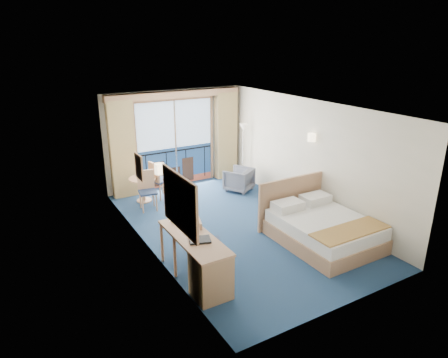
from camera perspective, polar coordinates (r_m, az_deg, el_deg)
floor at (r=9.02m, az=1.64°, el=-6.82°), size 6.50×6.50×0.00m
room_walls at (r=8.38m, az=1.76°, el=4.15°), size 4.04×6.54×2.72m
balcony_door at (r=11.31m, az=-6.96°, el=4.73°), size 2.36×0.03×2.52m
curtain_left at (r=10.65m, az=-14.31°, el=4.07°), size 0.65×0.22×2.55m
curtain_right at (r=11.83m, az=0.27°, el=6.18°), size 0.65×0.22×2.55m
pelmet at (r=10.93m, az=-6.98°, el=11.90°), size 3.80×0.25×0.18m
mirror at (r=6.32m, az=-6.32°, el=-3.34°), size 0.05×1.25×0.95m
wall_print at (r=8.03m, az=-12.04°, el=1.71°), size 0.04×0.42×0.52m
sconce_left at (r=7.02m, az=-9.19°, el=1.45°), size 0.18×0.18×0.18m
sconce_right at (r=9.40m, az=12.41°, el=5.83°), size 0.18×0.18×0.18m
bed at (r=8.50m, az=13.75°, el=-6.78°), size 1.78×2.12×1.12m
nightstand at (r=9.81m, az=10.74°, el=-3.12°), size 0.43×0.41×0.57m
phone at (r=9.64m, az=10.89°, el=-1.46°), size 0.19×0.15×0.08m
armchair at (r=11.01m, az=2.13°, el=-0.06°), size 0.94×0.95×0.63m
floor_lamp at (r=11.43m, az=2.75°, el=5.83°), size 0.24×0.24×1.72m
desk at (r=6.66m, az=-2.44°, el=-12.60°), size 0.60×1.76×0.82m
desk_chair at (r=7.36m, az=-2.64°, el=-8.59°), size 0.52×0.51×0.94m
folder at (r=6.68m, az=-3.48°, el=-8.68°), size 0.42×0.36×0.03m
desk_lamp at (r=7.24m, az=-7.41°, el=-3.84°), size 0.11×0.11×0.43m
round_table at (r=10.42m, az=-11.47°, el=-0.62°), size 0.71×0.71×0.63m
table_chair_a at (r=10.52m, az=-9.40°, el=0.16°), size 0.54×0.53×1.00m
table_chair_b at (r=9.92m, az=-10.95°, el=-1.24°), size 0.47×0.48×0.96m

